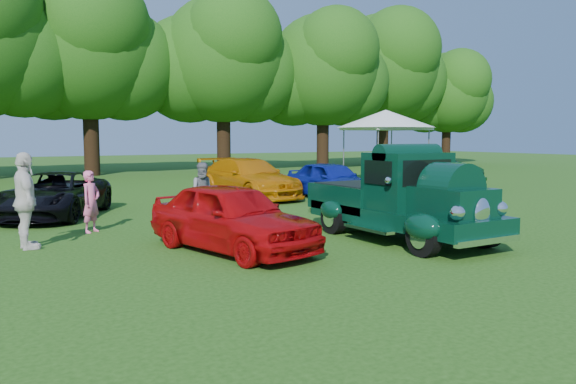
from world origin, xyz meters
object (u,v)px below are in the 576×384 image
canopy_tent (386,119)px  red_convertible (232,217)px  back_car_black (54,195)px  back_car_blue (331,180)px  spectator_pink (91,202)px  hero_pickup (400,202)px  spectator_grey (204,192)px  back_car_green (424,169)px  back_car_orange (249,178)px  spectator_white (26,201)px

canopy_tent → red_convertible: bearing=-140.1°
back_car_black → canopy_tent: size_ratio=0.90×
back_car_blue → spectator_pink: bearing=-164.9°
hero_pickup → red_convertible: hero_pickup is taller
hero_pickup → spectator_grey: hero_pickup is taller
back_car_black → back_car_green: size_ratio=0.89×
red_convertible → spectator_grey: (1.07, 4.13, 0.10)m
spectator_grey → back_car_orange: bearing=67.9°
spectator_white → canopy_tent: size_ratio=0.39×
hero_pickup → spectator_white: spectator_white is taller
hero_pickup → spectator_pink: bearing=142.6°
spectator_pink → spectator_grey: 3.07m
red_convertible → spectator_white: size_ratio=2.06×
back_car_blue → spectator_white: size_ratio=2.04×
hero_pickup → spectator_pink: (-5.74, 4.39, -0.10)m
back_car_black → spectator_white: 4.70m
hero_pickup → back_car_green: size_ratio=0.96×
back_car_blue → back_car_green: 5.92m
red_convertible → spectator_white: 4.21m
back_car_green → back_car_blue: bearing=-175.2°
red_convertible → back_car_black: 7.24m
hero_pickup → canopy_tent: bearing=51.1°
back_car_orange → back_car_blue: size_ratio=1.26×
red_convertible → back_car_green: (12.93, 8.08, 0.16)m
red_convertible → spectator_white: spectator_white is taller
back_car_black → canopy_tent: canopy_tent is taller
canopy_tent → back_car_black: bearing=-164.7°
spectator_white → spectator_pink: bearing=-51.6°
spectator_grey → spectator_white: size_ratio=0.80×
hero_pickup → spectator_pink: size_ratio=3.35×
back_car_orange → spectator_white: spectator_white is taller
red_convertible → spectator_pink: 4.20m
back_car_blue → spectator_white: bearing=-160.8°
back_car_orange → canopy_tent: 9.35m
red_convertible → back_car_orange: size_ratio=0.80×
back_car_blue → spectator_white: (-10.66, -4.55, 0.30)m
spectator_pink → back_car_green: bearing=-23.8°
back_car_orange → canopy_tent: (8.68, 2.53, 2.37)m
back_car_orange → canopy_tent: bearing=11.0°
back_car_green → spectator_grey: 12.50m
back_car_black → spectator_white: (-1.15, -4.54, 0.35)m
hero_pickup → canopy_tent: size_ratio=0.97×
back_car_blue → red_convertible: bearing=-140.1°
spectator_grey → spectator_white: bearing=-141.7°
back_car_blue → canopy_tent: (6.18, 4.30, 2.42)m
back_car_black → canopy_tent: 16.46m
back_car_orange → spectator_white: 10.32m
back_car_black → spectator_white: spectator_white is taller
spectator_grey → spectator_pink: bearing=-155.7°
red_convertible → hero_pickup: bearing=-23.5°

